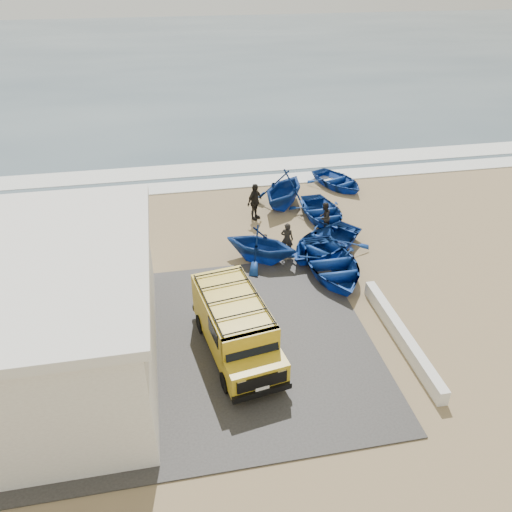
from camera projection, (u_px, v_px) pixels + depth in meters
ground at (247, 307)px, 19.38m from camera, size 160.00×160.00×0.00m
slab at (200, 347)px, 17.38m from camera, size 12.00×10.00×0.05m
ocean at (174, 54)px, 66.21m from camera, size 180.00×88.00×0.01m
surf_line at (212, 184)px, 29.40m from camera, size 180.00×1.60×0.06m
surf_wash at (207, 169)px, 31.50m from camera, size 180.00×2.20×0.04m
building at (18, 318)px, 15.38m from camera, size 8.40×9.40×4.30m
parapet at (401, 335)px, 17.53m from camera, size 0.35×6.00×0.55m
van at (235, 325)px, 16.73m from camera, size 2.64×5.07×2.07m
boat_near_left at (332, 264)px, 21.13m from camera, size 3.29×4.56×0.94m
boat_near_right at (324, 243)px, 22.69m from camera, size 5.36×5.11×0.90m
boat_mid_left at (261, 244)px, 21.81m from camera, size 4.25×4.12×1.71m
boat_mid_right at (322, 212)px, 25.45m from camera, size 2.97×4.03×0.81m
boat_far_left at (283, 189)px, 26.51m from camera, size 4.87×4.98×1.99m
boat_far_right at (338, 181)px, 28.98m from camera, size 3.79×4.35×0.75m
fisherman_front at (287, 239)px, 22.34m from camera, size 0.68×0.57×1.58m
fisherman_middle at (324, 217)px, 24.25m from camera, size 0.91×0.92×1.50m
fisherman_back at (255, 202)px, 25.24m from camera, size 1.14×1.12×1.92m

